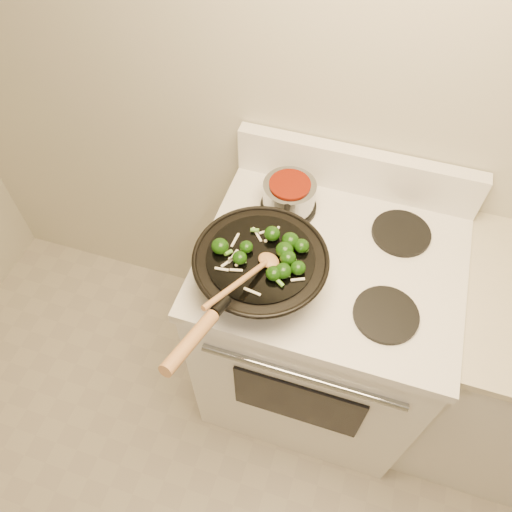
% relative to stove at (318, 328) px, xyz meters
% --- Properties ---
extents(stove, '(0.78, 0.67, 1.08)m').
position_rel_stove_xyz_m(stove, '(0.00, 0.00, 0.00)').
color(stove, white).
rests_on(stove, ground).
extents(wok, '(0.37, 0.61, 0.25)m').
position_rel_stove_xyz_m(wok, '(-0.18, -0.16, 0.53)').
color(wok, black).
rests_on(wok, stove).
extents(stirfry, '(0.27, 0.23, 0.04)m').
position_rel_stove_xyz_m(stirfry, '(-0.15, -0.14, 0.59)').
color(stirfry, '#113408').
rests_on(stirfry, wok).
extents(wooden_spoon, '(0.13, 0.27, 0.09)m').
position_rel_stove_xyz_m(wooden_spoon, '(-0.18, -0.23, 0.61)').
color(wooden_spoon, '#A46F40').
rests_on(wooden_spoon, wok).
extents(saucepan, '(0.16, 0.26, 0.10)m').
position_rel_stove_xyz_m(saucepan, '(-0.18, 0.15, 0.51)').
color(saucepan, '#919499').
rests_on(saucepan, stove).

